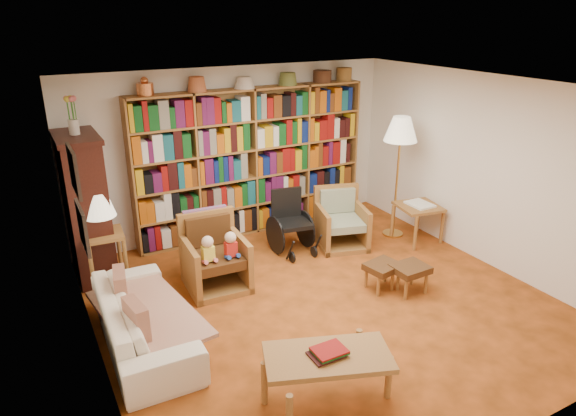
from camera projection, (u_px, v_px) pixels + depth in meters
floor at (323, 301)px, 6.11m from camera, size 5.00×5.00×0.00m
ceiling at (328, 88)px, 5.21m from camera, size 5.00×5.00×0.00m
wall_back at (236, 152)px, 7.70m from camera, size 5.00×0.00×5.00m
wall_front at (516, 312)px, 3.61m from camera, size 5.00×0.00×5.00m
wall_left at (87, 250)px, 4.54m from camera, size 0.00×5.00×5.00m
wall_right at (485, 171)px, 6.77m from camera, size 0.00×5.00×5.00m
bookshelf at (253, 158)px, 7.68m from camera, size 3.60×0.30×2.42m
curio_cabinet at (86, 206)px, 6.40m from camera, size 0.50×0.95×2.40m
framed_pictures at (78, 200)px, 4.66m from camera, size 0.03×0.52×0.97m
sofa at (143, 319)px, 5.25m from camera, size 1.96×0.81×0.57m
sofa_throw at (148, 316)px, 5.27m from camera, size 1.01×1.62×0.04m
cushion_left at (121, 292)px, 5.42m from camera, size 0.18×0.40×0.39m
cushion_right at (137, 326)px, 4.85m from camera, size 0.18×0.40×0.38m
side_table_lamp at (104, 246)px, 6.31m from camera, size 0.51×0.51×0.70m
table_lamp at (99, 206)px, 6.12m from camera, size 0.39×0.39×0.53m
armchair_leather at (213, 256)px, 6.37m from camera, size 0.76×0.81×0.92m
armchair_sage at (338, 223)px, 7.50m from camera, size 0.87×0.87×0.84m
wheelchair at (291, 223)px, 7.27m from camera, size 0.52×0.72×0.90m
floor_lamp at (401, 134)px, 7.35m from camera, size 0.48×0.48×1.83m
side_table_papers at (418, 210)px, 7.55m from camera, size 0.68×0.68×0.59m
footstool_a at (383, 268)px, 6.28m from camera, size 0.46×0.41×0.34m
footstool_b at (410, 271)px, 6.21m from camera, size 0.43×0.37×0.35m
coffee_table at (328, 361)px, 4.41m from camera, size 1.21×0.89×0.54m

